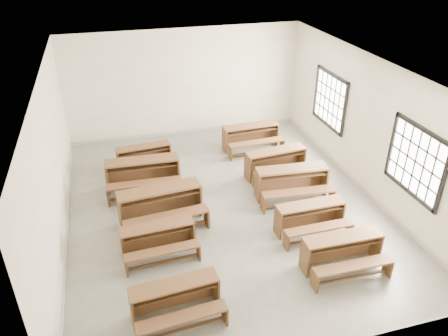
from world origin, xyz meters
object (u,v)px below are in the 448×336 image
object	(u,v)px
desk_set_3	(143,173)
desk_set_8	(276,161)
desk_set_0	(176,298)
desk_set_2	(161,203)
desk_set_6	(311,216)
desk_set_1	(158,238)
desk_set_9	(251,135)
desk_set_4	(144,155)
desk_set_5	(343,250)
desk_set_7	(292,181)

from	to	relation	value
desk_set_3	desk_set_8	distance (m)	3.37
desk_set_0	desk_set_2	size ratio (longest dim) A/B	0.81
desk_set_2	desk_set_6	distance (m)	3.20
desk_set_1	desk_set_9	distance (m)	5.07
desk_set_0	desk_set_3	size ratio (longest dim) A/B	0.84
desk_set_0	desk_set_6	world-z (taller)	desk_set_6
desk_set_4	desk_set_5	xyz separation A→B (m)	(3.12, -4.89, 0.03)
desk_set_2	desk_set_5	bearing A→B (deg)	-43.26
desk_set_1	desk_set_4	xyz separation A→B (m)	(0.15, 3.56, -0.01)
desk_set_4	desk_set_5	world-z (taller)	desk_set_5
desk_set_0	desk_set_4	distance (m)	5.22
desk_set_9	desk_set_6	bearing A→B (deg)	-93.49
desk_set_0	desk_set_1	bearing A→B (deg)	87.15
desk_set_1	desk_set_8	world-z (taller)	desk_set_8
desk_set_4	desk_set_8	distance (m)	3.47
desk_set_4	desk_set_8	xyz separation A→B (m)	(3.21, -1.31, 0.04)
desk_set_3	desk_set_6	xyz separation A→B (m)	(3.18, -2.65, -0.08)
desk_set_6	desk_set_9	size ratio (longest dim) A/B	0.89
desk_set_4	desk_set_9	distance (m)	3.11
desk_set_4	desk_set_8	world-z (taller)	desk_set_8
desk_set_1	desk_set_3	world-z (taller)	desk_set_3
desk_set_1	desk_set_9	world-z (taller)	desk_set_9
desk_set_7	desk_set_8	size ratio (longest dim) A/B	1.07
desk_set_0	desk_set_1	size ratio (longest dim) A/B	1.03
desk_set_2	desk_set_9	size ratio (longest dim) A/B	1.13
desk_set_0	desk_set_9	world-z (taller)	desk_set_9
desk_set_7	desk_set_9	world-z (taller)	desk_set_7
desk_set_0	desk_set_4	xyz separation A→B (m)	(0.10, 5.22, -0.01)
desk_set_1	desk_set_4	distance (m)	3.57
desk_set_3	desk_set_7	world-z (taller)	desk_set_3
desk_set_3	desk_set_4	distance (m)	1.08
desk_set_9	desk_set_2	bearing A→B (deg)	-139.32
desk_set_4	desk_set_6	distance (m)	4.79
desk_set_6	desk_set_7	distance (m)	1.35
desk_set_4	desk_set_5	size ratio (longest dim) A/B	0.97
desk_set_1	desk_set_3	bearing A→B (deg)	87.08
desk_set_0	desk_set_3	xyz separation A→B (m)	(-0.05, 4.15, 0.08)
desk_set_4	desk_set_9	size ratio (longest dim) A/B	0.90
desk_set_0	desk_set_4	size ratio (longest dim) A/B	1.02
desk_set_3	desk_set_2	bearing A→B (deg)	-78.97
desk_set_3	desk_set_5	xyz separation A→B (m)	(3.27, -3.83, -0.06)
desk_set_4	desk_set_3	bearing A→B (deg)	-104.24
desk_set_2	desk_set_8	bearing A→B (deg)	15.65
desk_set_3	desk_set_7	xyz separation A→B (m)	(3.34, -1.31, -0.02)
desk_set_1	desk_set_3	distance (m)	2.50
desk_set_2	desk_set_6	bearing A→B (deg)	-27.32
desk_set_5	desk_set_3	bearing A→B (deg)	131.42
desk_set_2	desk_set_3	bearing A→B (deg)	93.15
desk_set_7	desk_set_9	xyz separation A→B (m)	(-0.10, 2.71, -0.02)
desk_set_0	desk_set_9	xyz separation A→B (m)	(3.19, 5.55, 0.04)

